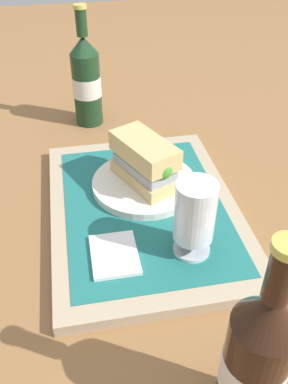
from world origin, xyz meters
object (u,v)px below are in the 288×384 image
sandwich (146,162)px  plate (144,184)px  second_bottle (86,80)px  beer_glass (194,217)px  beer_bottle (255,362)px

sandwich → plate: bearing=-180.0°
plate → second_bottle: (-0.31, -0.08, 0.08)m
sandwich → beer_glass: size_ratio=1.16×
beer_bottle → second_bottle: 0.72m
plate → sandwich: (0.00, 0.00, 0.05)m
beer_bottle → second_bottle: bearing=-171.4°
beer_glass → second_bottle: 0.49m
plate → beer_bottle: (0.41, 0.03, 0.08)m
plate → beer_bottle: bearing=4.6°
beer_bottle → second_bottle: same height
beer_bottle → plate: bearing=-175.4°
second_bottle → beer_glass: bearing=13.6°
plate → beer_glass: 0.19m
beer_glass → beer_bottle: (0.23, -0.01, 0.02)m
beer_glass → second_bottle: size_ratio=0.47×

